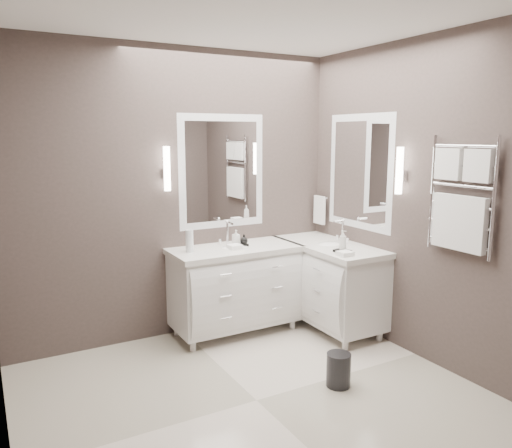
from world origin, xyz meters
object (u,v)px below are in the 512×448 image
vanity_right (329,280)px  waste_bin (338,370)px  towel_ladder (461,203)px  vanity_back (235,284)px

vanity_right → waste_bin: (-0.67, -1.02, -0.35)m
towel_ladder → waste_bin: size_ratio=3.45×
vanity_right → towel_ladder: (0.23, -1.30, 0.91)m
vanity_back → waste_bin: (0.20, -1.34, -0.35)m
towel_ladder → waste_bin: towel_ladder is taller
vanity_back → waste_bin: vanity_back is taller
vanity_right → towel_ladder: 1.60m
waste_bin → vanity_back: bearing=98.6°
vanity_right → waste_bin: bearing=-123.4°
waste_bin → towel_ladder: bearing=-17.5°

